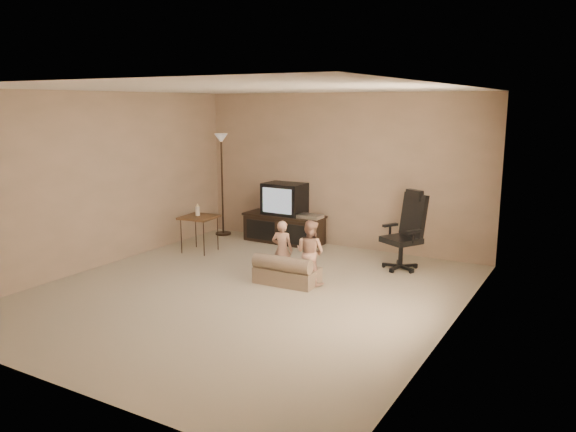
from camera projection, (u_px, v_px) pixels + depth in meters
name	position (u px, v px, depth m)	size (l,w,h in m)	color
floor	(246.00, 293.00, 7.04)	(5.50, 5.50, 0.00)	#B6AC91
room_shell	(244.00, 172.00, 6.74)	(5.50, 5.50, 5.50)	white
tv_stand	(284.00, 218.00, 9.51)	(1.43, 0.54, 1.01)	black
office_chair	(405.00, 241.00, 7.98)	(0.71, 0.72, 1.13)	black
side_table	(199.00, 217.00, 8.88)	(0.57, 0.57, 0.78)	brown
floor_lamp	(222.00, 162.00, 9.90)	(0.28, 0.28, 1.81)	black
child_sofa	(286.00, 272.00, 7.34)	(0.84, 0.50, 0.40)	gray
toddler_left	(282.00, 250.00, 7.51)	(0.29, 0.21, 0.81)	tan
toddler_right	(310.00, 252.00, 7.30)	(0.42, 0.23, 0.85)	tan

